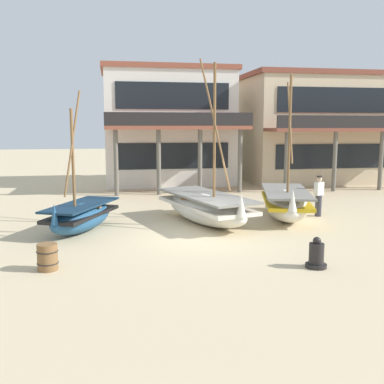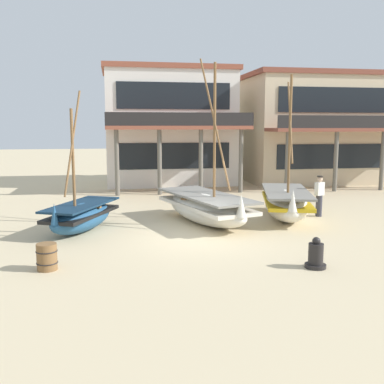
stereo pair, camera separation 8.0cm
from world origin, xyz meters
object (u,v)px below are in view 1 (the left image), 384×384
Objects in this scene: fishing_boat_near_left at (81,216)px; capstan_winch at (316,256)px; fishing_boat_far_right at (286,203)px; harbor_building_main at (168,126)px; fisherman_by_hull at (319,196)px; wooden_barrel at (48,257)px; fishing_boat_centre_large at (206,207)px; harbor_building_annex at (321,128)px.

fishing_boat_near_left is 5.91× the size of capstan_winch.
harbor_building_main is at bearing 104.94° from fishing_boat_far_right.
fishing_boat_far_right is 1.52m from fisherman_by_hull.
harbor_building_main is (-1.59, 18.20, 3.34)m from capstan_winch.
capstan_winch is at bearing -85.01° from harbor_building_main.
fishing_boat_centre_large is at bearing 42.52° from wooden_barrel.
fishing_boat_centre_large is 1.10× the size of fishing_boat_far_right.
harbor_building_annex is at bearing 48.56° from fishing_boat_centre_large.
fishing_boat_near_left reaches higher than wooden_barrel.
fishing_boat_centre_large is 7.08m from wooden_barrel.
fishing_boat_centre_large reaches higher than wooden_barrel.
fishing_boat_far_right is at bearing 5.34° from fishing_boat_centre_large.
fishing_boat_far_right is 0.68× the size of harbor_building_main.
fisherman_by_hull is (4.86, 0.49, 0.21)m from fishing_boat_centre_large.
fishing_boat_centre_large is (4.62, 0.48, 0.07)m from fishing_boat_near_left.
fisherman_by_hull reaches higher than capstan_winch.
fishing_boat_near_left reaches higher than fisherman_by_hull.
fishing_boat_centre_large reaches higher than fishing_boat_far_right.
fishing_boat_far_right is at bearing -173.47° from fisherman_by_hull.
fishing_boat_far_right reaches higher than fishing_boat_near_left.
fisherman_by_hull is at bearing 27.60° from wooden_barrel.
fishing_boat_far_right is 3.34× the size of fisherman_by_hull.
fisherman_by_hull is at bearing 6.53° from fishing_boat_far_right.
fishing_boat_centre_large is 0.75× the size of harbor_building_main.
wooden_barrel is at bearing 171.40° from capstan_winch.
fishing_boat_far_right reaches higher than fisherman_by_hull.
capstan_winch is (1.73, -5.83, -0.30)m from fishing_boat_centre_large.
fishing_boat_far_right is 9.98m from wooden_barrel.
fishing_boat_far_right is at bearing 5.68° from fishing_boat_near_left.
fishing_boat_centre_large is 3.38m from fishing_boat_far_right.
harbor_building_annex is at bearing 63.86° from fisherman_by_hull.
harbor_building_annex reaches higher than fisherman_by_hull.
fishing_boat_centre_large is 8.86× the size of wooden_barrel.
capstan_winch is (6.35, -5.35, -0.23)m from fishing_boat_near_left.
fisherman_by_hull is 12.88m from harbor_building_annex.
fishing_boat_far_right reaches higher than capstan_winch.
harbor_building_annex reaches higher than capstan_winch.
capstan_winch is 0.10× the size of harbor_building_main.
harbor_building_annex is (5.55, 11.31, 2.71)m from fisherman_by_hull.
fishing_boat_near_left is at bearing -174.32° from fishing_boat_far_right.
capstan_winch is at bearing -73.44° from fishing_boat_centre_large.
harbor_building_annex is (7.05, 11.48, 2.90)m from fishing_boat_far_right.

